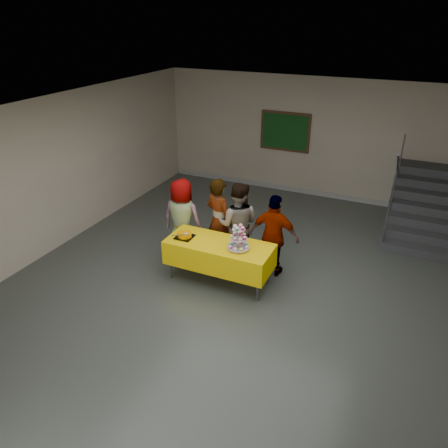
# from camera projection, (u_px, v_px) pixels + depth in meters

# --- Properties ---
(room_shell) EXTENTS (10.00, 10.04, 3.02)m
(room_shell) POSITION_uv_depth(u_px,v_px,m) (238.00, 177.00, 6.61)
(room_shell) COLOR #4C514C
(room_shell) RESTS_ON ground
(bake_table) EXTENTS (1.88, 0.78, 0.77)m
(bake_table) POSITION_uv_depth(u_px,v_px,m) (219.00, 254.00, 7.67)
(bake_table) COLOR #595960
(bake_table) RESTS_ON ground
(cupcake_stand) EXTENTS (0.38, 0.38, 0.44)m
(cupcake_stand) POSITION_uv_depth(u_px,v_px,m) (239.00, 240.00, 7.32)
(cupcake_stand) COLOR silver
(cupcake_stand) RESTS_ON bake_table
(bear_cake) EXTENTS (0.32, 0.36, 0.12)m
(bear_cake) POSITION_uv_depth(u_px,v_px,m) (185.00, 234.00, 7.74)
(bear_cake) COLOR black
(bear_cake) RESTS_ON bake_table
(schoolchild_a) EXTENTS (0.82, 0.56, 1.60)m
(schoolchild_a) POSITION_uv_depth(u_px,v_px,m) (182.00, 219.00, 8.37)
(schoolchild_a) COLOR slate
(schoolchild_a) RESTS_ON ground
(schoolchild_b) EXTENTS (0.71, 0.60, 1.68)m
(schoolchild_b) POSITION_uv_depth(u_px,v_px,m) (219.00, 220.00, 8.24)
(schoolchild_b) COLOR slate
(schoolchild_b) RESTS_ON ground
(schoolchild_c) EXTENTS (0.92, 0.78, 1.65)m
(schoolchild_c) POSITION_uv_depth(u_px,v_px,m) (238.00, 224.00, 8.11)
(schoolchild_c) COLOR slate
(schoolchild_c) RESTS_ON ground
(schoolchild_d) EXTENTS (0.92, 0.41, 1.56)m
(schoolchild_d) POSITION_uv_depth(u_px,v_px,m) (274.00, 236.00, 7.79)
(schoolchild_d) COLOR slate
(schoolchild_d) RESTS_ON ground
(staircase) EXTENTS (1.30, 2.40, 2.04)m
(staircase) POSITION_uv_depth(u_px,v_px,m) (421.00, 206.00, 9.68)
(staircase) COLOR #424447
(staircase) RESTS_ON ground
(noticeboard) EXTENTS (1.30, 0.05, 1.00)m
(noticeboard) POSITION_uv_depth(u_px,v_px,m) (285.00, 132.00, 11.16)
(noticeboard) COLOR #472B16
(noticeboard) RESTS_ON ground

